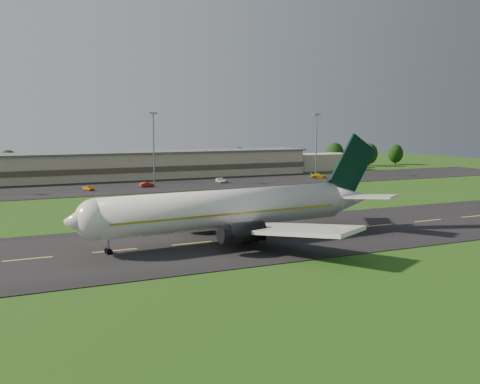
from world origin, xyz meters
name	(u,v)px	position (x,y,z in m)	size (l,w,h in m)	color
ground	(261,237)	(0.00, 0.00, 0.00)	(360.00, 360.00, 0.00)	#204511
taxiway	(261,237)	(0.00, 0.00, 0.05)	(220.00, 30.00, 0.10)	black
apron	(144,186)	(0.00, 72.00, 0.05)	(260.00, 30.00, 0.10)	black
airliner	(232,209)	(-4.81, 0.06, 4.66)	(51.29, 42.07, 15.57)	white
terminal	(145,165)	(6.40, 96.18, 3.99)	(145.00, 16.00, 8.40)	tan
light_mast_centre	(153,139)	(5.00, 80.00, 12.74)	(2.40, 1.20, 20.35)	gray
light_mast_east	(316,137)	(60.00, 80.00, 12.74)	(2.40, 1.20, 20.35)	gray
tree_line	(190,159)	(24.89, 105.62, 4.95)	(197.83, 8.74, 9.78)	black
service_vehicle_a	(88,188)	(-15.43, 68.78, 0.72)	(1.47, 3.67, 1.25)	orange
service_vehicle_b	(147,185)	(0.22, 70.15, 0.75)	(1.38, 3.95, 1.30)	#9C1E0A
service_vehicle_c	(221,180)	(22.65, 71.89, 0.77)	(2.22, 4.82, 1.34)	white
service_vehicle_d	(319,176)	(55.67, 71.36, 0.81)	(1.98, 4.88, 1.42)	gold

